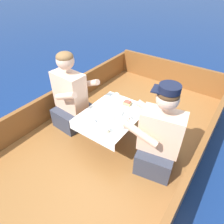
# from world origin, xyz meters

# --- Properties ---
(ground_plane) EXTENTS (60.00, 60.00, 0.00)m
(ground_plane) POSITION_xyz_m (0.00, 0.00, 0.00)
(ground_plane) COLOR navy
(boat_deck) EXTENTS (1.99, 3.34, 0.28)m
(boat_deck) POSITION_xyz_m (0.00, 0.00, 0.14)
(boat_deck) COLOR brown
(boat_deck) RESTS_ON ground_plane
(gunwale_port) EXTENTS (0.06, 3.34, 0.36)m
(gunwale_port) POSITION_xyz_m (-0.96, 0.00, 0.47)
(gunwale_port) COLOR brown
(gunwale_port) RESTS_ON boat_deck
(gunwale_starboard) EXTENTS (0.06, 3.34, 0.36)m
(gunwale_starboard) POSITION_xyz_m (0.96, 0.00, 0.47)
(gunwale_starboard) COLOR brown
(gunwale_starboard) RESTS_ON boat_deck
(bow_coaming) EXTENTS (1.87, 0.06, 0.42)m
(bow_coaming) POSITION_xyz_m (0.00, 1.64, 0.49)
(bow_coaming) COLOR brown
(bow_coaming) RESTS_ON boat_deck
(cockpit_table) EXTENTS (0.59, 0.75, 0.40)m
(cockpit_table) POSITION_xyz_m (0.00, -0.11, 0.64)
(cockpit_table) COLOR #B2B2B7
(cockpit_table) RESTS_ON boat_deck
(person_port) EXTENTS (0.54, 0.46, 0.99)m
(person_port) POSITION_xyz_m (-0.60, -0.15, 0.69)
(person_port) COLOR #333847
(person_port) RESTS_ON boat_deck
(person_starboard) EXTENTS (0.58, 0.52, 0.98)m
(person_starboard) POSITION_xyz_m (0.60, -0.15, 0.67)
(person_starboard) COLOR #333847
(person_starboard) RESTS_ON boat_deck
(plate_sandwich) EXTENTS (0.21, 0.21, 0.01)m
(plate_sandwich) POSITION_xyz_m (0.05, 0.13, 0.69)
(plate_sandwich) COLOR silver
(plate_sandwich) RESTS_ON cockpit_table
(plate_bread) EXTENTS (0.21, 0.21, 0.01)m
(plate_bread) POSITION_xyz_m (-0.16, -0.15, 0.69)
(plate_bread) COLOR silver
(plate_bread) RESTS_ON cockpit_table
(sandwich) EXTENTS (0.10, 0.08, 0.05)m
(sandwich) POSITION_xyz_m (0.05, 0.13, 0.72)
(sandwich) COLOR tan
(sandwich) RESTS_ON plate_sandwich
(bowl_port_near) EXTENTS (0.14, 0.14, 0.04)m
(bowl_port_near) POSITION_xyz_m (0.05, -0.09, 0.71)
(bowl_port_near) COLOR silver
(bowl_port_near) RESTS_ON cockpit_table
(bowl_starboard_near) EXTENTS (0.12, 0.12, 0.04)m
(bowl_starboard_near) POSITION_xyz_m (0.21, -0.24, 0.71)
(bowl_starboard_near) COLOR silver
(bowl_starboard_near) RESTS_ON cockpit_table
(bowl_center_far) EXTENTS (0.11, 0.11, 0.04)m
(bowl_center_far) POSITION_xyz_m (0.04, -0.23, 0.71)
(bowl_center_far) COLOR silver
(bowl_center_far) RESTS_ON cockpit_table
(coffee_cup_port) EXTENTS (0.09, 0.06, 0.06)m
(coffee_cup_port) POSITION_xyz_m (-0.14, 0.18, 0.72)
(coffee_cup_port) COLOR silver
(coffee_cup_port) RESTS_ON cockpit_table
(coffee_cup_starboard) EXTENTS (0.11, 0.08, 0.05)m
(coffee_cup_starboard) POSITION_xyz_m (0.20, -0.11, 0.71)
(coffee_cup_starboard) COLOR silver
(coffee_cup_starboard) RESTS_ON cockpit_table
(coffee_cup_center) EXTENTS (0.09, 0.06, 0.05)m
(coffee_cup_center) POSITION_xyz_m (-0.08, -0.37, 0.71)
(coffee_cup_center) COLOR silver
(coffee_cup_center) RESTS_ON cockpit_table
(tin_can) EXTENTS (0.07, 0.07, 0.05)m
(tin_can) POSITION_xyz_m (0.13, -0.39, 0.71)
(tin_can) COLOR silver
(tin_can) RESTS_ON cockpit_table
(utensil_spoon_center) EXTENTS (0.10, 0.15, 0.01)m
(utensil_spoon_center) POSITION_xyz_m (-0.26, -0.00, 0.69)
(utensil_spoon_center) COLOR silver
(utensil_spoon_center) RESTS_ON cockpit_table
(utensil_fork_starboard) EXTENTS (0.16, 0.09, 0.00)m
(utensil_fork_starboard) POSITION_xyz_m (0.21, 0.13, 0.69)
(utensil_fork_starboard) COLOR silver
(utensil_fork_starboard) RESTS_ON cockpit_table
(utensil_fork_port) EXTENTS (0.03, 0.17, 0.00)m
(utensil_fork_port) POSITION_xyz_m (-0.07, -0.23, 0.69)
(utensil_fork_port) COLOR silver
(utensil_fork_port) RESTS_ON cockpit_table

